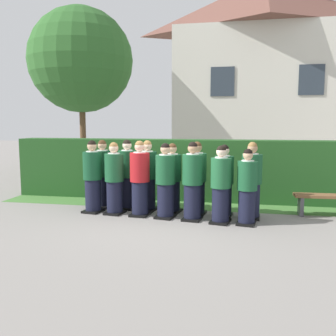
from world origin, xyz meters
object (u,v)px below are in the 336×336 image
student_front_row_0 (93,178)px  student_front_row_5 (221,186)px  student_rear_row_0 (103,175)px  student_front_row_1 (114,180)px  student_front_row_4 (193,183)px  wooden_bench (327,201)px  student_front_row_6 (247,189)px  student_rear_row_4 (197,180)px  student_rear_row_6 (252,182)px  student_rear_row_5 (224,182)px  student_rear_row_1 (127,176)px  student_rear_row_3 (172,180)px  student_rear_row_2 (148,177)px  student_front_row_3 (165,182)px  student_in_red_blazer (140,180)px

student_front_row_0 → student_front_row_5: (2.91, -0.39, -0.03)m
student_front_row_5 → student_rear_row_0: size_ratio=0.97×
student_front_row_0 → student_front_row_1: (0.54, -0.07, -0.02)m
student_front_row_4 → wooden_bench: (2.86, 0.84, -0.43)m
student_front_row_6 → student_front_row_4: bearing=172.4°
student_rear_row_4 → student_rear_row_6: bearing=-5.9°
student_front_row_1 → student_front_row_4: 1.79m
student_rear_row_5 → student_rear_row_4: bearing=173.8°
student_rear_row_1 → wooden_bench: bearing=1.3°
student_rear_row_3 → student_rear_row_0: bearing=172.8°
student_front_row_6 → student_rear_row_2: student_rear_row_2 is taller
student_front_row_5 → student_rear_row_0: student_rear_row_0 is taller
student_rear_row_4 → wooden_bench: bearing=7.1°
student_rear_row_4 → student_front_row_0: bearing=-174.5°
student_front_row_4 → student_rear_row_4: 0.48m
student_front_row_6 → student_rear_row_5: student_rear_row_5 is taller
student_rear_row_2 → student_rear_row_5: bearing=-7.1°
student_rear_row_1 → student_rear_row_3: bearing=-8.5°
student_front_row_0 → wooden_bench: student_front_row_0 is taller
student_front_row_3 → student_rear_row_1: size_ratio=0.98×
student_front_row_0 → student_rear_row_2: size_ratio=1.01×
student_front_row_1 → student_rear_row_2: bearing=34.6°
student_front_row_4 → student_front_row_5: size_ratio=1.04×
student_rear_row_0 → student_rear_row_5: student_rear_row_0 is taller
student_rear_row_5 → student_front_row_6: bearing=-49.7°
student_rear_row_4 → student_rear_row_5: size_ratio=1.03×
student_front_row_0 → student_front_row_6: bearing=-6.8°
student_front_row_1 → student_rear_row_6: size_ratio=0.98×
student_rear_row_6 → wooden_bench: bearing=16.1°
student_rear_row_2 → student_rear_row_3: (0.59, -0.07, -0.03)m
student_front_row_1 → student_rear_row_5: bearing=5.4°
student_rear_row_4 → student_front_row_6: bearing=-30.4°
student_front_row_5 → student_rear_row_2: bearing=155.8°
student_rear_row_3 → student_rear_row_6: (1.75, -0.20, 0.03)m
student_front_row_3 → student_front_row_0: bearing=173.6°
student_front_row_6 → student_rear_row_6: (0.10, 0.51, 0.06)m
student_front_row_5 → student_rear_row_2: student_rear_row_2 is taller
student_front_row_6 → student_rear_row_3: bearing=156.5°
student_rear_row_0 → student_rear_row_1: (0.63, -0.05, 0.01)m
student_in_red_blazer → student_rear_row_3: 0.77m
student_rear_row_4 → wooden_bench: student_rear_row_4 is taller
student_rear_row_3 → student_rear_row_5: (1.17, -0.15, -0.00)m
student_in_red_blazer → wooden_bench: 4.12m
student_rear_row_5 → student_rear_row_0: bearing=172.8°
student_front_row_0 → student_rear_row_4: 2.36m
student_rear_row_0 → student_rear_row_3: (1.74, -0.22, -0.03)m
student_rear_row_2 → student_in_red_blazer: bearing=-95.9°
student_front_row_6 → student_rear_row_6: student_rear_row_6 is taller
student_rear_row_3 → wooden_bench: student_rear_row_3 is taller
student_rear_row_3 → student_rear_row_5: student_rear_row_3 is taller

